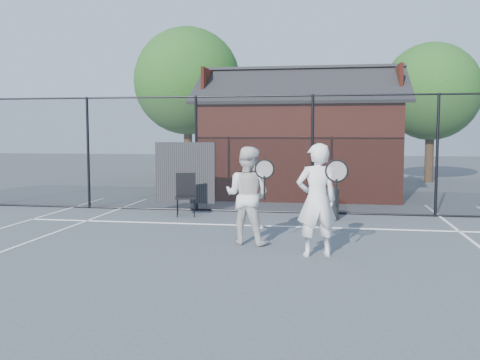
% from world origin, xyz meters
% --- Properties ---
extents(ground, '(80.00, 80.00, 0.00)m').
position_xyz_m(ground, '(0.00, 0.00, 0.00)').
color(ground, '#44484E').
rests_on(ground, ground).
extents(court_lines, '(11.02, 18.00, 0.01)m').
position_xyz_m(court_lines, '(0.00, -1.32, 0.01)').
color(court_lines, white).
rests_on(court_lines, ground).
extents(fence, '(22.04, 3.00, 3.00)m').
position_xyz_m(fence, '(-0.30, 5.00, 1.45)').
color(fence, black).
rests_on(fence, ground).
extents(clubhouse, '(6.50, 4.36, 4.19)m').
position_xyz_m(clubhouse, '(0.50, 9.00, 1.61)').
color(clubhouse, maroon).
rests_on(clubhouse, ground).
extents(tree_left, '(4.48, 4.48, 6.44)m').
position_xyz_m(tree_left, '(-4.50, 13.50, 4.19)').
color(tree_left, '#372916').
rests_on(tree_left, ground).
extents(tree_right, '(3.97, 3.97, 5.70)m').
position_xyz_m(tree_right, '(5.50, 14.50, 3.71)').
color(tree_right, '#372916').
rests_on(tree_right, ground).
extents(player_front, '(0.89, 0.71, 1.88)m').
position_xyz_m(player_front, '(1.23, 0.31, 0.94)').
color(player_front, white).
rests_on(player_front, ground).
extents(player_back, '(1.04, 0.87, 1.80)m').
position_xyz_m(player_back, '(-0.06, 1.11, 0.90)').
color(player_back, silver).
rests_on(player_back, ground).
extents(chair_left, '(0.60, 0.62, 1.02)m').
position_xyz_m(chair_left, '(-2.05, 4.10, 0.51)').
color(chair_left, black).
rests_on(chair_left, ground).
extents(chair_right, '(0.52, 0.53, 0.91)m').
position_xyz_m(chair_right, '(1.14, 4.60, 0.45)').
color(chair_right, black).
rests_on(chair_right, ground).
extents(waste_bin, '(0.61, 0.61, 0.74)m').
position_xyz_m(waste_bin, '(1.41, 4.10, 0.37)').
color(waste_bin, black).
rests_on(waste_bin, ground).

